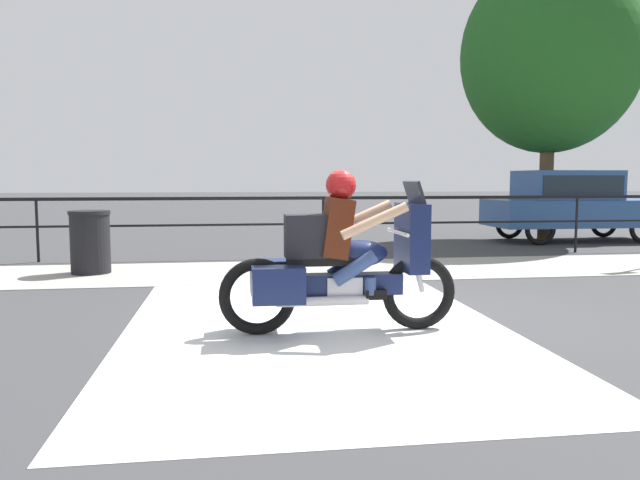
# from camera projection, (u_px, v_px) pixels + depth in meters

# --- Properties ---
(ground_plane) EXTENTS (120.00, 120.00, 0.00)m
(ground_plane) POSITION_uv_depth(u_px,v_px,m) (392.00, 316.00, 6.72)
(ground_plane) COLOR #38383A
(sidewalk_band) EXTENTS (44.00, 2.40, 0.01)m
(sidewalk_band) POSITION_uv_depth(u_px,v_px,m) (339.00, 270.00, 10.07)
(sidewalk_band) COLOR #99968E
(sidewalk_band) RESTS_ON ground
(crosswalk_band) EXTENTS (3.74, 6.00, 0.01)m
(crosswalk_band) POSITION_uv_depth(u_px,v_px,m) (313.00, 323.00, 6.40)
(crosswalk_band) COLOR silver
(crosswalk_band) RESTS_ON ground
(fence_railing) EXTENTS (36.00, 0.05, 1.14)m
(fence_railing) POSITION_uv_depth(u_px,v_px,m) (323.00, 209.00, 11.66)
(fence_railing) COLOR black
(fence_railing) RESTS_ON ground
(motorcycle) EXTENTS (2.31, 0.76, 1.56)m
(motorcycle) POSITION_uv_depth(u_px,v_px,m) (340.00, 261.00, 5.96)
(motorcycle) COLOR black
(motorcycle) RESTS_ON ground
(parked_car) EXTENTS (4.03, 1.68, 1.66)m
(parked_car) POSITION_uv_depth(u_px,v_px,m) (571.00, 201.00, 14.62)
(parked_car) COLOR #284C84
(parked_car) RESTS_ON ground
(trash_bin) EXTENTS (0.62, 0.62, 0.98)m
(trash_bin) POSITION_uv_depth(u_px,v_px,m) (90.00, 242.00, 9.65)
(trash_bin) COLOR black
(trash_bin) RESTS_ON ground
(tree_behind_sign) EXTENTS (4.13, 4.13, 6.61)m
(tree_behind_sign) POSITION_uv_depth(u_px,v_px,m) (551.00, 55.00, 14.50)
(tree_behind_sign) COLOR brown
(tree_behind_sign) RESTS_ON ground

